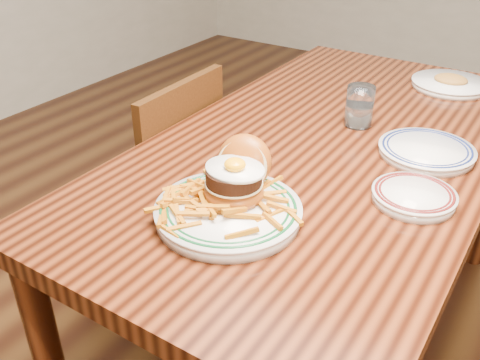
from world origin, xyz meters
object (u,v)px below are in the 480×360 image
Objects in this scene: side_plate at (414,195)px; chair_left at (160,189)px; main_plate at (231,198)px; table at (329,168)px.

chair_left is at bearing 174.30° from side_plate.
table is at bearing 71.23° from main_plate.
table is 0.35m from side_plate.
chair_left reaches higher than side_plate.
chair_left is 0.90m from side_plate.
side_plate is at bearing 24.87° from main_plate.
chair_left is at bearing 131.08° from main_plate.
side_plate is (0.28, -0.19, 0.10)m from table.
main_plate is 0.41m from side_plate.
main_plate is (-0.03, -0.45, 0.13)m from table.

